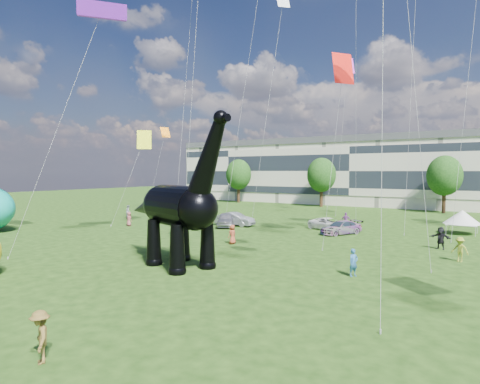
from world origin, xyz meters
The scene contains 13 objects.
ground centered at (0.00, 0.00, 0.00)m, with size 220.00×220.00×0.00m, color #16330C.
terrace_row centered at (-8.00, 62.00, 6.00)m, with size 78.00×11.00×12.00m, color beige.
tree_far_left centered at (-30.00, 53.00, 6.29)m, with size 5.20×5.20×9.44m.
tree_mid_left centered at (-12.00, 53.00, 6.29)m, with size 5.20×5.20×9.44m.
tree_mid_right centered at (8.00, 53.00, 6.29)m, with size 5.20×5.20×9.44m.
dinosaur_sculpture centered at (-3.41, 4.62, 3.93)m, with size 12.63×5.65×10.41m.
car_silver centered at (-11.52, 22.18, 0.83)m, with size 1.96×4.86×1.66m, color #AAA9AE.
car_grey centered at (-11.08, 23.35, 0.79)m, with size 1.67×4.80×1.58m, color gray.
car_white centered at (-0.44, 25.99, 0.67)m, with size 2.22×4.80×1.34m, color white.
car_dark centered at (1.65, 24.00, 0.69)m, with size 1.92×4.72×1.37m, color #595960.
gazebo_near centered at (12.06, 30.93, 1.74)m, with size 3.61×3.61×2.48m.
gazebo_left centered at (-23.46, 26.01, 1.82)m, with size 4.30×4.30×2.60m.
visitors centered at (-0.65, 15.10, 0.89)m, with size 54.37×42.64×1.87m.
Camera 1 is at (15.28, -15.95, 6.50)m, focal length 30.00 mm.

